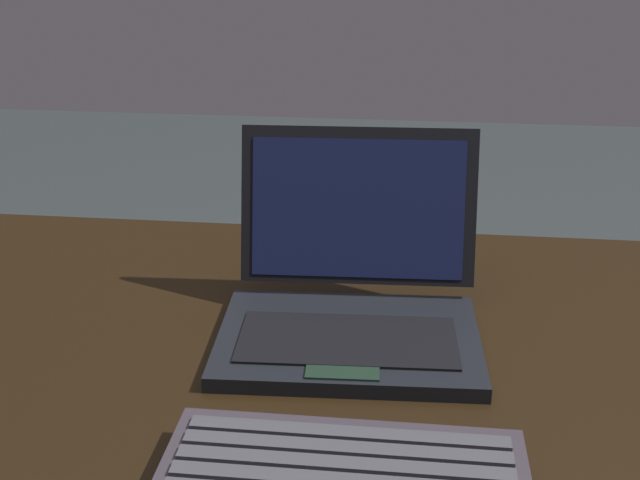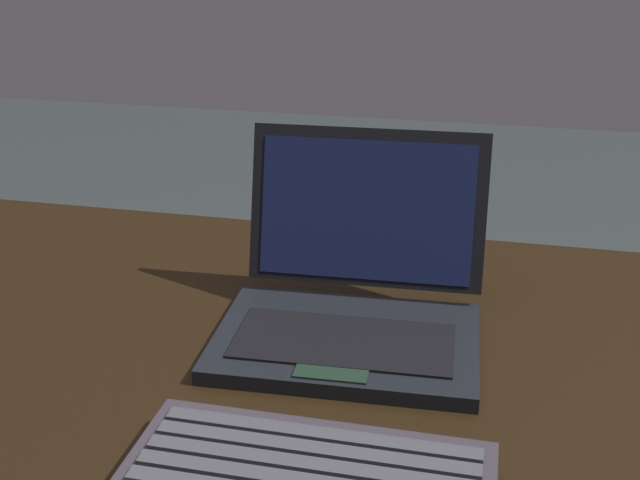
{
  "view_description": "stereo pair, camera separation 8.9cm",
  "coord_description": "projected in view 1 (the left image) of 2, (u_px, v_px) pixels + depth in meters",
  "views": [
    {
      "loc": [
        0.06,
        -0.78,
        1.21
      ],
      "look_at": [
        -0.04,
        0.04,
        0.86
      ],
      "focal_mm": 45.22,
      "sensor_mm": 36.0,
      "label": 1
    },
    {
      "loc": [
        0.15,
        -0.76,
        1.21
      ],
      "look_at": [
        -0.04,
        0.04,
        0.86
      ],
      "focal_mm": 45.22,
      "sensor_mm": 36.0,
      "label": 2
    }
  ],
  "objects": [
    {
      "name": "desk",
      "position": [
        346.0,
        424.0,
        0.93
      ],
      "size": [
        1.6,
        0.77,
        0.74
      ],
      "color": "black",
      "rests_on": "ground"
    },
    {
      "name": "external_keyboard",
      "position": [
        344.0,
        479.0,
        0.68
      ],
      "size": [
        0.31,
        0.14,
        0.03
      ],
      "color": "#2D282F",
      "rests_on": "desk"
    },
    {
      "name": "laptop_front",
      "position": [
        351.0,
        298.0,
        0.93
      ],
      "size": [
        0.3,
        0.27,
        0.22
      ],
      "color": "black",
      "rests_on": "desk"
    }
  ]
}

